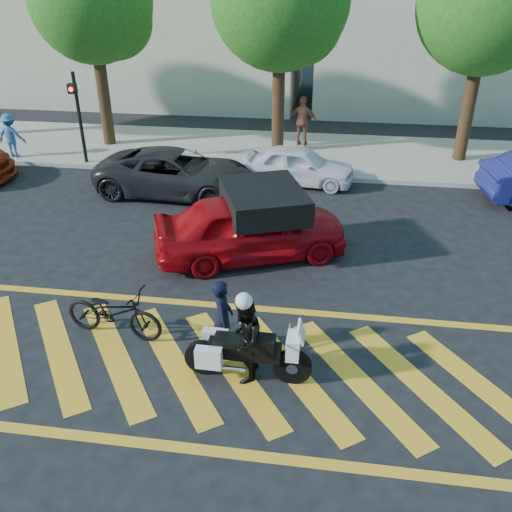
# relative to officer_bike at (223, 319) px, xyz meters

# --- Properties ---
(ground) EXTENTS (90.00, 90.00, 0.00)m
(ground) POSITION_rel_officer_bike_xyz_m (-0.27, -0.37, -0.78)
(ground) COLOR black
(ground) RESTS_ON ground
(sidewalk) EXTENTS (60.00, 5.00, 0.15)m
(sidewalk) POSITION_rel_officer_bike_xyz_m (-0.27, 11.63, -0.71)
(sidewalk) COLOR #9E998E
(sidewalk) RESTS_ON ground
(crosswalk) EXTENTS (12.33, 4.00, 0.01)m
(crosswalk) POSITION_rel_officer_bike_xyz_m (-0.31, -0.37, -0.78)
(crosswalk) COLOR gold
(crosswalk) RESTS_ON ground
(tree_left) EXTENTS (4.20, 4.20, 7.26)m
(tree_left) POSITION_rel_officer_bike_xyz_m (-6.64, 11.69, 4.21)
(tree_left) COLOR black
(tree_left) RESTS_ON ground
(tree_center) EXTENTS (4.60, 4.60, 7.56)m
(tree_center) POSITION_rel_officer_bike_xyz_m (-0.14, 11.69, 4.31)
(tree_center) COLOR black
(tree_center) RESTS_ON ground
(tree_right) EXTENTS (4.40, 4.40, 7.41)m
(tree_right) POSITION_rel_officer_bike_xyz_m (6.36, 11.69, 4.26)
(tree_right) COLOR black
(tree_right) RESTS_ON ground
(signal_pole) EXTENTS (0.28, 0.43, 3.20)m
(signal_pole) POSITION_rel_officer_bike_xyz_m (-6.77, 9.36, 1.14)
(signal_pole) COLOR black
(signal_pole) RESTS_ON ground
(officer_bike) EXTENTS (0.47, 0.63, 1.56)m
(officer_bike) POSITION_rel_officer_bike_xyz_m (0.00, 0.00, 0.00)
(officer_bike) COLOR black
(officer_bike) RESTS_ON ground
(bicycle) EXTENTS (2.06, 0.96, 1.04)m
(bicycle) POSITION_rel_officer_bike_xyz_m (-2.19, 0.27, -0.26)
(bicycle) COLOR black
(bicycle) RESTS_ON ground
(police_motorcycle) EXTENTS (2.22, 0.71, 0.98)m
(police_motorcycle) POSITION_rel_officer_bike_xyz_m (0.50, -0.58, -0.25)
(police_motorcycle) COLOR black
(police_motorcycle) RESTS_ON ground
(officer_moto) EXTENTS (0.62, 0.79, 1.60)m
(officer_moto) POSITION_rel_officer_bike_xyz_m (0.48, -0.58, 0.02)
(officer_moto) COLOR black
(officer_moto) RESTS_ON ground
(red_convertible) EXTENTS (4.96, 3.39, 1.57)m
(red_convertible) POSITION_rel_officer_bike_xyz_m (-0.07, 3.78, 0.00)
(red_convertible) COLOR #A6070F
(red_convertible) RESTS_ON ground
(parked_mid_left) EXTENTS (5.00, 2.54, 1.35)m
(parked_mid_left) POSITION_rel_officer_bike_xyz_m (-2.94, 7.43, -0.11)
(parked_mid_left) COLOR black
(parked_mid_left) RESTS_ON ground
(parked_mid_right) EXTENTS (3.69, 1.81, 1.21)m
(parked_mid_right) POSITION_rel_officer_bike_xyz_m (0.71, 8.83, -0.18)
(parked_mid_right) COLOR white
(parked_mid_right) RESTS_ON ground
(pedestrian_left) EXTENTS (1.00, 0.59, 1.53)m
(pedestrian_left) POSITION_rel_officer_bike_xyz_m (-9.55, 9.63, 0.13)
(pedestrian_left) COLOR #356193
(pedestrian_left) RESTS_ON sidewalk
(pedestrian_right) EXTENTS (1.13, 0.60, 1.84)m
(pedestrian_right) POSITION_rel_officer_bike_xyz_m (0.58, 12.44, 0.29)
(pedestrian_right) COLOR brown
(pedestrian_right) RESTS_ON sidewalk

